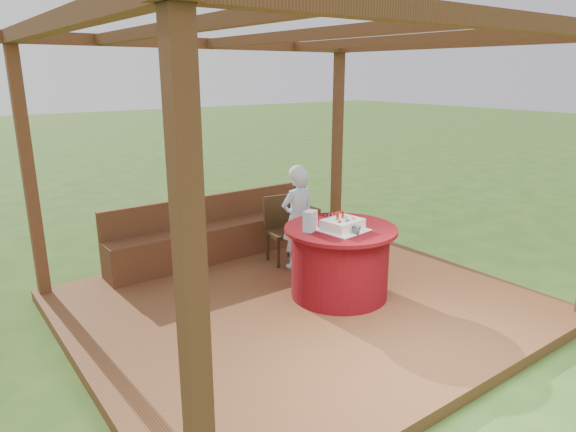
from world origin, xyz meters
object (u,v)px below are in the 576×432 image
(bench, at_px, (221,237))
(table, at_px, (340,261))
(elderly_woman, at_px, (298,216))
(gift_bag, at_px, (310,221))
(chair, at_px, (281,227))
(birthday_cake, at_px, (343,225))
(drinking_glass, at_px, (356,230))

(bench, distance_m, table, 1.88)
(elderly_woman, distance_m, gift_bag, 1.01)
(bench, bearing_deg, table, -76.96)
(bench, bearing_deg, chair, -47.13)
(bench, distance_m, elderly_woman, 1.12)
(chair, distance_m, gift_bag, 1.31)
(gift_bag, bearing_deg, birthday_cake, -54.56)
(bench, relative_size, drinking_glass, 33.41)
(table, height_order, gift_bag, gift_bag)
(gift_bag, bearing_deg, table, -38.50)
(elderly_woman, bearing_deg, bench, 123.23)
(elderly_woman, relative_size, gift_bag, 6.01)
(bench, relative_size, table, 2.53)
(bench, relative_size, chair, 3.59)
(chair, relative_size, gift_bag, 3.93)
(gift_bag, bearing_deg, chair, 44.49)
(birthday_cake, distance_m, drinking_glass, 0.19)
(birthday_cake, height_order, gift_bag, gift_bag)
(elderly_woman, relative_size, birthday_cake, 2.63)
(gift_bag, relative_size, drinking_glass, 2.36)
(elderly_woman, bearing_deg, birthday_cake, -101.38)
(chair, height_order, gift_bag, gift_bag)
(elderly_woman, bearing_deg, drinking_glass, -99.10)
(birthday_cake, bearing_deg, table, 57.93)
(birthday_cake, bearing_deg, chair, 82.51)
(elderly_woman, xyz_separation_m, drinking_glass, (-0.20, -1.22, 0.16))
(bench, height_order, birthday_cake, birthday_cake)
(elderly_woman, bearing_deg, chair, 96.36)
(birthday_cake, bearing_deg, elderly_woman, 78.62)
(table, bearing_deg, bench, 103.04)
(table, bearing_deg, birthday_cake, -122.07)
(drinking_glass, bearing_deg, birthday_cake, 93.41)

